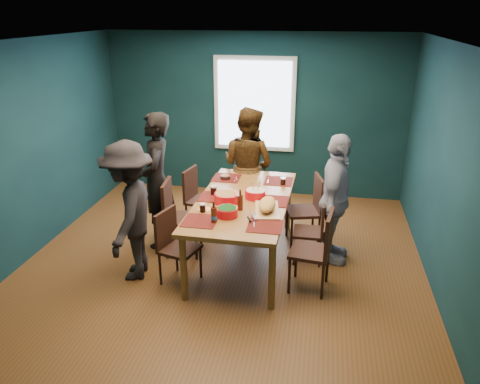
{
  "coord_description": "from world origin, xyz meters",
  "views": [
    {
      "loc": [
        1.14,
        -5.17,
        3.04
      ],
      "look_at": [
        0.18,
        0.12,
        0.91
      ],
      "focal_mm": 35.0,
      "sensor_mm": 36.0,
      "label": 1
    }
  ],
  "objects_px": {
    "person_back": "(248,165)",
    "bowl_dumpling": "(255,193)",
    "bowl_herbs": "(227,212)",
    "cutting_board": "(267,206)",
    "chair_right_far": "(310,205)",
    "person_right": "(335,200)",
    "person_far_left": "(157,181)",
    "bowl_salad": "(226,198)",
    "chair_left_mid": "(176,212)",
    "chair_left_near": "(173,241)",
    "person_near_left": "(130,211)",
    "chair_right_mid": "(315,227)",
    "dining_table": "(243,205)",
    "chair_left_far": "(197,194)",
    "chair_right_near": "(319,246)"
  },
  "relations": [
    {
      "from": "chair_right_mid",
      "to": "bowl_salad",
      "type": "relative_size",
      "value": 2.78
    },
    {
      "from": "chair_right_mid",
      "to": "person_near_left",
      "type": "relative_size",
      "value": 0.49
    },
    {
      "from": "person_far_left",
      "to": "bowl_salad",
      "type": "bearing_deg",
      "value": 54.4
    },
    {
      "from": "chair_left_far",
      "to": "chair_right_mid",
      "type": "relative_size",
      "value": 1.1
    },
    {
      "from": "chair_right_near",
      "to": "person_far_left",
      "type": "bearing_deg",
      "value": 167.63
    },
    {
      "from": "bowl_herbs",
      "to": "cutting_board",
      "type": "relative_size",
      "value": 0.36
    },
    {
      "from": "person_right",
      "to": "bowl_herbs",
      "type": "relative_size",
      "value": 6.79
    },
    {
      "from": "chair_right_far",
      "to": "bowl_herbs",
      "type": "relative_size",
      "value": 3.9
    },
    {
      "from": "person_near_left",
      "to": "bowl_dumpling",
      "type": "xyz_separation_m",
      "value": [
        1.37,
        0.68,
        0.06
      ]
    },
    {
      "from": "cutting_board",
      "to": "chair_left_near",
      "type": "bearing_deg",
      "value": -171.77
    },
    {
      "from": "chair_right_far",
      "to": "bowl_herbs",
      "type": "distance_m",
      "value": 1.51
    },
    {
      "from": "bowl_dumpling",
      "to": "bowl_herbs",
      "type": "height_order",
      "value": "bowl_dumpling"
    },
    {
      "from": "cutting_board",
      "to": "chair_right_far",
      "type": "bearing_deg",
      "value": 54.17
    },
    {
      "from": "bowl_salad",
      "to": "cutting_board",
      "type": "relative_size",
      "value": 0.44
    },
    {
      "from": "chair_right_far",
      "to": "person_far_left",
      "type": "height_order",
      "value": "person_far_left"
    },
    {
      "from": "chair_right_mid",
      "to": "person_far_left",
      "type": "bearing_deg",
      "value": 176.09
    },
    {
      "from": "chair_right_mid",
      "to": "chair_left_mid",
      "type": "bearing_deg",
      "value": -177.78
    },
    {
      "from": "chair_left_mid",
      "to": "person_back",
      "type": "bearing_deg",
      "value": 52.07
    },
    {
      "from": "person_far_left",
      "to": "person_back",
      "type": "xyz_separation_m",
      "value": [
        1.06,
        0.99,
        -0.04
      ]
    },
    {
      "from": "chair_right_near",
      "to": "chair_right_far",
      "type": "bearing_deg",
      "value": 104.34
    },
    {
      "from": "person_back",
      "to": "bowl_dumpling",
      "type": "distance_m",
      "value": 1.2
    },
    {
      "from": "bowl_dumpling",
      "to": "cutting_board",
      "type": "xyz_separation_m",
      "value": [
        0.2,
        -0.38,
        0.01
      ]
    },
    {
      "from": "chair_left_mid",
      "to": "chair_right_near",
      "type": "xyz_separation_m",
      "value": [
        1.84,
        -0.57,
        -0.02
      ]
    },
    {
      "from": "person_near_left",
      "to": "bowl_dumpling",
      "type": "relative_size",
      "value": 6.51
    },
    {
      "from": "chair_right_far",
      "to": "cutting_board",
      "type": "bearing_deg",
      "value": -131.55
    },
    {
      "from": "person_far_left",
      "to": "cutting_board",
      "type": "relative_size",
      "value": 2.68
    },
    {
      "from": "person_back",
      "to": "chair_right_far",
      "type": "bearing_deg",
      "value": 172.8
    },
    {
      "from": "chair_right_far",
      "to": "chair_left_far",
      "type": "bearing_deg",
      "value": 159.64
    },
    {
      "from": "chair_right_far",
      "to": "person_near_left",
      "type": "xyz_separation_m",
      "value": [
        -2.04,
        -1.25,
        0.28
      ]
    },
    {
      "from": "chair_left_near",
      "to": "person_near_left",
      "type": "bearing_deg",
      "value": -165.92
    },
    {
      "from": "chair_left_near",
      "to": "chair_right_near",
      "type": "distance_m",
      "value": 1.67
    },
    {
      "from": "chair_left_far",
      "to": "chair_right_near",
      "type": "distance_m",
      "value": 2.22
    },
    {
      "from": "chair_left_mid",
      "to": "person_far_left",
      "type": "bearing_deg",
      "value": 140.16
    },
    {
      "from": "chair_left_mid",
      "to": "person_near_left",
      "type": "xyz_separation_m",
      "value": [
        -0.34,
        -0.65,
        0.26
      ]
    },
    {
      "from": "chair_left_far",
      "to": "person_far_left",
      "type": "height_order",
      "value": "person_far_left"
    },
    {
      "from": "bowl_dumpling",
      "to": "person_back",
      "type": "bearing_deg",
      "value": 103.58
    },
    {
      "from": "chair_left_mid",
      "to": "bowl_dumpling",
      "type": "relative_size",
      "value": 3.85
    },
    {
      "from": "person_near_left",
      "to": "bowl_dumpling",
      "type": "height_order",
      "value": "person_near_left"
    },
    {
      "from": "chair_right_mid",
      "to": "dining_table",
      "type": "bearing_deg",
      "value": -172.97
    },
    {
      "from": "dining_table",
      "to": "chair_left_far",
      "type": "relative_size",
      "value": 2.45
    },
    {
      "from": "person_right",
      "to": "person_far_left",
      "type": "bearing_deg",
      "value": 95.23
    },
    {
      "from": "chair_left_near",
      "to": "cutting_board",
      "type": "xyz_separation_m",
      "value": [
        1.05,
        0.32,
        0.39
      ]
    },
    {
      "from": "chair_left_mid",
      "to": "cutting_board",
      "type": "distance_m",
      "value": 1.31
    },
    {
      "from": "chair_left_mid",
      "to": "bowl_herbs",
      "type": "xyz_separation_m",
      "value": [
        0.8,
        -0.57,
        0.31
      ]
    },
    {
      "from": "chair_left_near",
      "to": "chair_right_far",
      "type": "xyz_separation_m",
      "value": [
        1.53,
        1.27,
        0.04
      ]
    },
    {
      "from": "chair_left_near",
      "to": "person_near_left",
      "type": "xyz_separation_m",
      "value": [
        -0.52,
        0.02,
        0.32
      ]
    },
    {
      "from": "bowl_salad",
      "to": "person_right",
      "type": "bearing_deg",
      "value": 14.44
    },
    {
      "from": "person_back",
      "to": "bowl_herbs",
      "type": "height_order",
      "value": "person_back"
    },
    {
      "from": "chair_left_far",
      "to": "cutting_board",
      "type": "bearing_deg",
      "value": -32.36
    },
    {
      "from": "bowl_dumpling",
      "to": "bowl_herbs",
      "type": "xyz_separation_m",
      "value": [
        -0.23,
        -0.6,
        -0.0
      ]
    }
  ]
}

